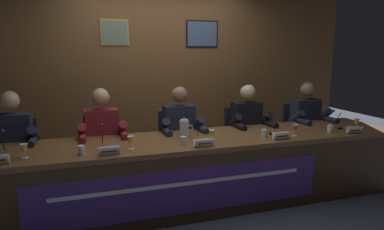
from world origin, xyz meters
The scene contains 32 objects.
ground_plane centered at (0.00, 0.00, 0.00)m, with size 12.00×12.00×0.00m, color #383D4C.
wall_back_panelled centered at (0.00, 1.51, 1.30)m, with size 5.94×0.14×2.60m.
conference_table centered at (0.00, -0.12, 0.52)m, with size 4.74×0.87×0.73m.
chair_far_left centered at (-1.78, 0.62, 0.45)m, with size 0.44×0.44×0.91m.
panelist_far_left centered at (-1.78, 0.42, 0.72)m, with size 0.51×0.48×1.24m.
juice_glass_far_left centered at (-1.57, -0.20, 0.81)m, with size 0.06×0.06×0.12m.
microphone_far_left centered at (-1.76, -0.05, 0.80)m, with size 0.06×0.17×0.22m.
chair_left centered at (-0.89, 0.62, 0.45)m, with size 0.44×0.44×0.91m.
panelist_left centered at (-0.89, 0.42, 0.72)m, with size 0.51×0.48×1.24m.
nameplate_left centered at (-0.88, -0.34, 0.77)m, with size 0.18×0.06×0.08m.
juice_glass_left centered at (-0.67, -0.20, 0.81)m, with size 0.06×0.06×0.12m.
water_cup_left centered at (-1.11, -0.26, 0.77)m, with size 0.06×0.06×0.08m.
microphone_left centered at (-0.91, -0.06, 0.80)m, with size 0.06×0.17×0.22m.
chair_center centered at (0.00, 0.62, 0.45)m, with size 0.44×0.44×0.91m.
panelist_center centered at (0.00, 0.42, 0.72)m, with size 0.51×0.48×1.24m.
nameplate_center centered at (0.01, -0.35, 0.77)m, with size 0.20×0.06×0.08m.
juice_glass_center centered at (0.15, -0.19, 0.81)m, with size 0.06×0.06×0.12m.
water_cup_center centered at (-0.16, -0.22, 0.77)m, with size 0.06×0.06×0.08m.
microphone_center centered at (0.05, -0.10, 0.80)m, with size 0.06×0.17×0.22m.
chair_right centered at (0.89, 0.62, 0.45)m, with size 0.44×0.44×0.91m.
panelist_right centered at (0.89, 0.42, 0.72)m, with size 0.51×0.48×1.24m.
nameplate_right centered at (0.87, -0.34, 0.77)m, with size 0.19×0.06×0.08m.
juice_glass_right centered at (1.10, -0.23, 0.81)m, with size 0.06×0.06×0.12m.
water_cup_right centered at (0.75, -0.19, 0.77)m, with size 0.06×0.06×0.08m.
microphone_right centered at (0.89, -0.08, 0.80)m, with size 0.06×0.17×0.22m.
chair_far_right centered at (1.78, 0.62, 0.45)m, with size 0.44×0.44×0.91m.
panelist_far_right centered at (1.78, 0.42, 0.72)m, with size 0.51×0.48×1.24m.
nameplate_far_right centered at (1.79, -0.35, 0.77)m, with size 0.18×0.06×0.08m.
juice_glass_far_right centered at (1.98, -0.19, 0.81)m, with size 0.06×0.06×0.12m.
water_cup_far_right centered at (1.58, -0.22, 0.77)m, with size 0.06×0.06×0.08m.
microphone_far_right centered at (1.79, -0.09, 0.80)m, with size 0.06×0.17×0.22m.
water_pitcher_central centered at (-0.06, 0.07, 0.82)m, with size 0.15×0.10×0.21m.
Camera 1 is at (-1.05, -3.23, 1.61)m, focal length 31.09 mm.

